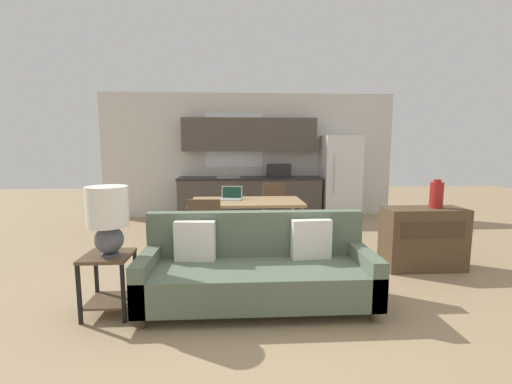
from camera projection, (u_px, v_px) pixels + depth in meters
name	position (u px, v px, depth m)	size (l,w,h in m)	color
ground_plane	(268.00, 315.00, 3.17)	(20.00, 20.00, 0.00)	#9E8460
wall_back	(249.00, 155.00, 7.57)	(6.40, 0.07, 2.70)	silver
kitchen_counter	(250.00, 180.00, 7.34)	(3.03, 0.65, 2.15)	#4C443D
refrigerator	(340.00, 177.00, 7.36)	(0.77, 0.72, 1.78)	white
dining_table	(246.00, 205.00, 5.11)	(1.65, 0.88, 0.75)	tan
couch	(257.00, 270.00, 3.37)	(2.21, 0.80, 0.88)	#3D2D1E
side_table	(109.00, 274.00, 3.15)	(0.42, 0.42, 0.57)	brown
table_lamp	(108.00, 215.00, 3.05)	(0.36, 0.36, 0.63)	#4C515B
credenza	(423.00, 238.00, 4.34)	(0.99, 0.44, 0.78)	brown
vase	(436.00, 195.00, 4.29)	(0.16, 0.16, 0.36)	maroon
dining_chair_near_left	(206.00, 230.00, 4.28)	(0.45, 0.45, 0.92)	brown
dining_chair_far_right	(275.00, 207.00, 5.91)	(0.46, 0.46, 0.92)	brown
laptop	(231.00, 196.00, 5.22)	(0.35, 0.30, 0.20)	#B7BABC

